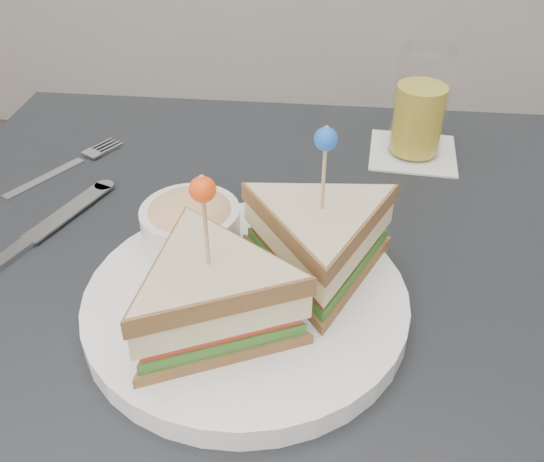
{
  "coord_description": "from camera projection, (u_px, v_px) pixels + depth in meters",
  "views": [
    {
      "loc": [
        0.06,
        -0.44,
        1.13
      ],
      "look_at": [
        0.01,
        0.01,
        0.8
      ],
      "focal_mm": 40.0,
      "sensor_mm": 36.0,
      "label": 1
    }
  ],
  "objects": [
    {
      "name": "table",
      "position": [
        261.0,
        333.0,
        0.63
      ],
      "size": [
        0.8,
        0.8,
        0.75
      ],
      "color": "black",
      "rests_on": "ground"
    },
    {
      "name": "plate_meal",
      "position": [
        255.0,
        270.0,
        0.52
      ],
      "size": [
        0.33,
        0.31,
        0.17
      ],
      "rotation": [
        0.0,
        0.0,
        -0.09
      ],
      "color": "white",
      "rests_on": "table"
    },
    {
      "name": "cutlery_fork",
      "position": [
        71.0,
        165.0,
        0.75
      ],
      "size": [
        0.1,
        0.16,
        0.0
      ],
      "rotation": [
        0.0,
        0.0,
        -0.53
      ],
      "color": "silver",
      "rests_on": "table"
    },
    {
      "name": "cutlery_knife",
      "position": [
        35.0,
        236.0,
        0.63
      ],
      "size": [
        0.1,
        0.21,
        0.01
      ],
      "rotation": [
        0.0,
        0.0,
        -0.37
      ],
      "color": "#B5BCC1",
      "rests_on": "table"
    },
    {
      "name": "drink_set",
      "position": [
        419.0,
        110.0,
        0.75
      ],
      "size": [
        0.12,
        0.12,
        0.14
      ],
      "rotation": [
        0.0,
        0.0,
        -0.07
      ],
      "color": "silver",
      "rests_on": "table"
    }
  ]
}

